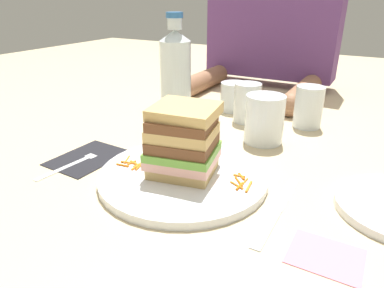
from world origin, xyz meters
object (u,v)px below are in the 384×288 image
empty_tumbler_1 (309,107)px  knife (276,211)px  napkin_pink (326,256)px  diner_across (272,5)px  juice_glass (264,121)px  empty_tumbler_0 (234,97)px  empty_tumbler_2 (247,103)px  napkin_dark (88,157)px  sandwich (183,141)px  fork (78,160)px  main_plate (183,176)px  water_bottle (176,70)px

empty_tumbler_1 → knife: bearing=-83.4°
knife → empty_tumbler_1: size_ratio=2.07×
napkin_pink → diner_across: size_ratio=0.15×
juice_glass → empty_tumbler_0: (-0.14, 0.17, -0.01)m
empty_tumbler_2 → napkin_pink: bearing=-57.3°
napkin_dark → sandwich: bearing=5.7°
fork → knife: size_ratio=0.83×
main_plate → knife: size_ratio=1.42×
sandwich → juice_glass: (0.06, 0.22, -0.02)m
fork → empty_tumbler_0: empty_tumbler_0 is taller
fork → juice_glass: bearing=44.9°
napkin_dark → fork: bearing=-96.2°
sandwich → diner_across: size_ratio=0.22×
napkin_pink → diner_across: (-0.34, 0.78, 0.25)m
main_plate → sandwich: sandwich is taller
water_bottle → empty_tumbler_1: (0.33, 0.05, -0.06)m
water_bottle → empty_tumbler_2: (0.20, 0.01, -0.06)m
sandwich → empty_tumbler_2: sandwich is taller
napkin_pink → main_plate: bearing=162.4°
knife → empty_tumbler_1: 0.38m
sandwich → napkin_pink: (0.25, -0.08, -0.07)m
sandwich → water_bottle: bearing=123.8°
fork → juice_glass: size_ratio=1.65×
knife → juice_glass: (-0.10, 0.24, 0.05)m
knife → diner_across: diner_across is taller
fork → empty_tumbler_2: size_ratio=1.77×
juice_glass → water_bottle: (-0.27, 0.09, 0.06)m
napkin_dark → napkin_pink: size_ratio=1.59×
empty_tumbler_1 → diner_across: diner_across is taller
knife → diner_across: 0.81m
napkin_dark → diner_across: diner_across is taller
knife → empty_tumbler_2: size_ratio=2.12×
fork → water_bottle: (-0.01, 0.36, 0.11)m
empty_tumbler_0 → sandwich: bearing=-78.9°
empty_tumbler_2 → diner_across: size_ratio=0.17×
main_plate → sandwich: 0.06m
empty_tumbler_1 → napkin_pink: 0.46m
empty_tumbler_0 → diner_across: bearing=92.6°
juice_glass → empty_tumbler_2: 0.13m
napkin_pink → empty_tumbler_0: bearing=124.4°
empty_tumbler_2 → napkin_pink: (0.26, -0.41, -0.05)m
main_plate → napkin_dark: main_plate is taller
main_plate → napkin_pink: size_ratio=3.30×
napkin_dark → empty_tumbler_2: (0.19, 0.35, 0.05)m
knife → empty_tumbler_0: 0.48m
main_plate → knife: bearing=-5.5°
fork → empty_tumbler_1: size_ratio=1.72×
juice_glass → napkin_pink: 0.36m
sandwich → fork: bearing=-168.3°
knife → main_plate: bearing=174.5°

